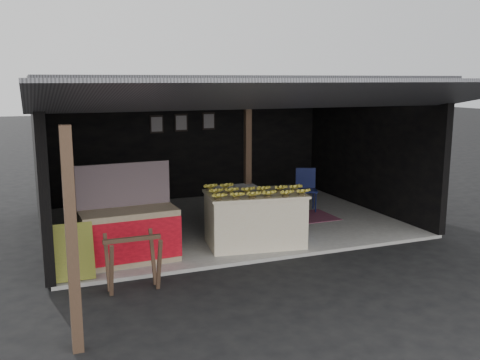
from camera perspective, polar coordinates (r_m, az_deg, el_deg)
name	(u,v)px	position (r m, az deg, el deg)	size (l,w,h in m)	color
ground	(275,261)	(8.96, 3.71, -8.60)	(80.00, 80.00, 0.00)	black
concrete_slab	(223,222)	(11.16, -1.81, -4.53)	(7.00, 5.00, 0.06)	gray
shophouse	(217,122)	(11.10, -2.42, 6.24)	(7.40, 7.29, 3.02)	black
banana_table	(255,219)	(9.47, 1.59, -4.15)	(1.84, 1.28, 0.94)	silver
banana_pile	(255,188)	(9.34, 1.61, -0.82)	(1.58, 0.95, 0.19)	gold
white_crate	(237,209)	(10.29, -0.31, -3.13)	(0.80, 0.56, 0.88)	white
neighbor_stall	(129,233)	(8.78, -11.72, -5.56)	(1.55, 0.76, 1.57)	#998466
green_signboard	(74,252)	(8.23, -17.28, -7.33)	(0.56, 0.04, 0.84)	black
sawhorse	(133,257)	(7.72, -11.37, -8.07)	(0.81, 0.70, 0.80)	#493124
water_barrel	(295,225)	(10.02, 5.89, -4.79)	(0.32, 0.32, 0.47)	navy
plastic_chair	(306,186)	(12.06, 7.06, -0.60)	(0.57, 0.57, 0.94)	#0B113D
magenta_rug	(300,218)	(11.46, 6.37, -4.00)	(1.50, 1.00, 0.01)	maroon
picture_frames	(182,123)	(13.04, -6.16, 6.10)	(1.62, 0.04, 0.46)	black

